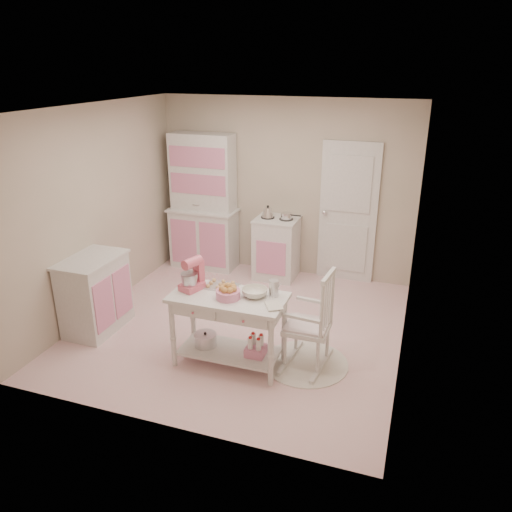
{
  "coord_description": "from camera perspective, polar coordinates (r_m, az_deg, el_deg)",
  "views": [
    {
      "loc": [
        1.93,
        -5.06,
        3.06
      ],
      "look_at": [
        0.29,
        -0.28,
        1.07
      ],
      "focal_mm": 35.0,
      "sensor_mm": 36.0,
      "label": 1
    }
  ],
  "objects": [
    {
      "name": "door",
      "position": [
        7.29,
        10.48,
        4.84
      ],
      "size": [
        0.82,
        0.05,
        2.04
      ],
      "primitive_type": "cube",
      "color": "silver",
      "rests_on": "ground"
    },
    {
      "name": "mixing_bowl",
      "position": [
        5.12,
        -0.16,
        -4.2
      ],
      "size": [
        0.27,
        0.27,
        0.08
      ],
      "primitive_type": "imported",
      "color": "silver",
      "rests_on": "work_table"
    },
    {
      "name": "rocking_chair",
      "position": [
        5.26,
        5.91,
        -7.13
      ],
      "size": [
        0.55,
        0.76,
        1.1
      ],
      "primitive_type": "cube",
      "rotation": [
        0.0,
        0.0,
        -0.1
      ],
      "color": "silver",
      "rests_on": "ground"
    },
    {
      "name": "stand_mixer",
      "position": [
        5.26,
        -7.4,
        -2.13
      ],
      "size": [
        0.28,
        0.33,
        0.34
      ],
      "primitive_type": "cube",
      "rotation": [
        0.0,
        0.0,
        -0.34
      ],
      "color": "#D65A71",
      "rests_on": "work_table"
    },
    {
      "name": "base_cabinet",
      "position": [
        6.27,
        -17.91,
        -4.16
      ],
      "size": [
        0.54,
        0.84,
        0.92
      ],
      "primitive_type": "cube",
      "color": "silver",
      "rests_on": "ground"
    },
    {
      "name": "hutch",
      "position": [
        7.7,
        -6.11,
        6.12
      ],
      "size": [
        1.06,
        0.5,
        2.08
      ],
      "primitive_type": "cube",
      "color": "silver",
      "rests_on": "ground"
    },
    {
      "name": "stove",
      "position": [
        7.42,
        2.35,
        0.93
      ],
      "size": [
        0.62,
        0.57,
        0.92
      ],
      "primitive_type": "cube",
      "color": "silver",
      "rests_on": "ground"
    },
    {
      "name": "work_table",
      "position": [
        5.34,
        -3.11,
        -8.43
      ],
      "size": [
        1.2,
        0.6,
        0.8
      ],
      "primitive_type": "cube",
      "color": "silver",
      "rests_on": "ground"
    },
    {
      "name": "room_shell",
      "position": [
        5.59,
        -1.91,
        6.83
      ],
      "size": [
        3.84,
        3.84,
        2.62
      ],
      "color": "pink",
      "rests_on": "ground"
    },
    {
      "name": "recipe_book",
      "position": [
        4.91,
        1.18,
        -5.8
      ],
      "size": [
        0.23,
        0.25,
        0.02
      ],
      "primitive_type": "imported",
      "rotation": [
        0.0,
        0.0,
        0.52
      ],
      "color": "silver",
      "rests_on": "work_table"
    },
    {
      "name": "metal_pitcher",
      "position": [
        5.12,
        2.04,
        -3.68
      ],
      "size": [
        0.1,
        0.1,
        0.17
      ],
      "primitive_type": "cylinder",
      "color": "silver",
      "rests_on": "work_table"
    },
    {
      "name": "cookie_tray",
      "position": [
        5.35,
        -3.97,
        -3.46
      ],
      "size": [
        0.34,
        0.24,
        0.02
      ],
      "primitive_type": "cube",
      "color": "silver",
      "rests_on": "work_table"
    },
    {
      "name": "bread_basket",
      "position": [
        5.09,
        -3.21,
        -4.38
      ],
      "size": [
        0.25,
        0.25,
        0.09
      ],
      "primitive_type": "cylinder",
      "color": "pink",
      "rests_on": "work_table"
    },
    {
      "name": "lace_rug",
      "position": [
        5.54,
        5.7,
        -12.07
      ],
      "size": [
        0.92,
        0.92,
        0.01
      ],
      "primitive_type": "cylinder",
      "color": "white",
      "rests_on": "ground"
    }
  ]
}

